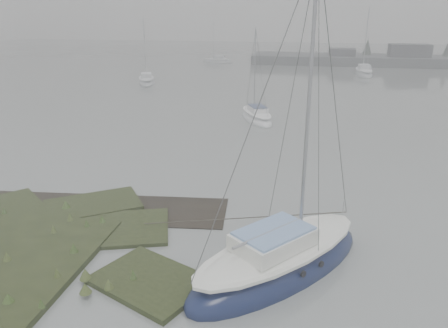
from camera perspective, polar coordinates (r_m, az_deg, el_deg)
ground at (r=42.90m, az=3.92°, el=8.34°), size 160.00×160.00×0.00m
sailboat_main at (r=15.07m, az=7.19°, el=-12.65°), size 6.80×7.47×10.76m
sailboat_white at (r=34.93m, az=4.27°, el=6.13°), size 3.90×5.63×7.60m
sailboat_far_a at (r=53.42m, az=-10.06°, el=10.59°), size 3.74×5.96×8.00m
sailboat_far_b at (r=62.22m, az=17.76°, el=11.25°), size 2.40×6.59×9.18m
sailboat_far_c at (r=73.54m, az=-0.87°, el=13.25°), size 5.02×1.92×6.97m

